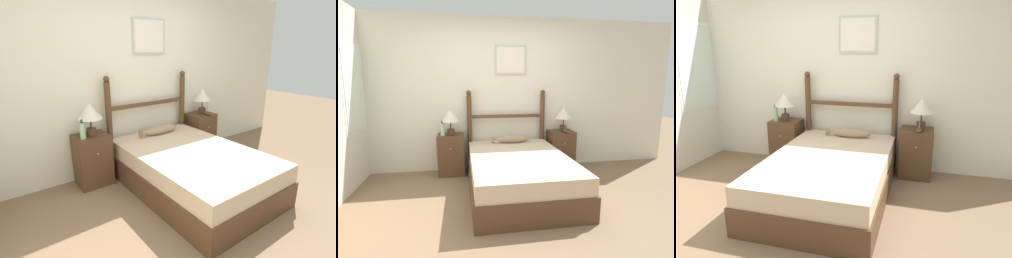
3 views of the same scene
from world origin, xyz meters
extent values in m
plane|color=#7A6047|center=(0.00, 0.00, 0.00)|extent=(16.00, 16.00, 0.00)
cube|color=beige|center=(0.00, 1.73, 1.27)|extent=(6.40, 0.06, 2.55)
cube|color=#ADB7B2|center=(0.23, 1.69, 1.85)|extent=(0.52, 0.02, 0.48)
cube|color=silver|center=(0.23, 1.68, 1.85)|extent=(0.46, 0.01, 0.42)
cube|color=#4C331E|center=(0.15, 0.64, 0.15)|extent=(1.33, 2.01, 0.30)
cube|color=#CCB293|center=(0.15, 0.64, 0.40)|extent=(1.29, 1.97, 0.21)
cylinder|color=#4C331E|center=(-0.47, 1.61, 0.64)|extent=(0.08, 0.08, 1.28)
sphere|color=#4C331E|center=(-0.47, 1.61, 1.32)|extent=(0.08, 0.08, 0.08)
cylinder|color=#4C331E|center=(0.78, 1.61, 0.64)|extent=(0.08, 0.08, 1.28)
sphere|color=#4C331E|center=(0.78, 1.61, 1.32)|extent=(0.08, 0.08, 0.08)
cube|color=#4C331E|center=(0.15, 1.61, 0.92)|extent=(1.25, 0.06, 0.05)
cube|color=#4C331E|center=(-0.78, 1.49, 0.33)|extent=(0.42, 0.37, 0.66)
sphere|color=tan|center=(-0.78, 1.29, 0.47)|extent=(0.02, 0.02, 0.02)
cube|color=#4C331E|center=(1.09, 1.49, 0.33)|extent=(0.42, 0.37, 0.66)
sphere|color=tan|center=(1.09, 1.29, 0.47)|extent=(0.02, 0.02, 0.02)
cylinder|color=#422D1E|center=(-0.77, 1.46, 0.71)|extent=(0.12, 0.12, 0.10)
cylinder|color=#422D1E|center=(-0.77, 1.46, 0.82)|extent=(0.02, 0.02, 0.12)
cone|color=beige|center=(-0.77, 1.46, 0.97)|extent=(0.29, 0.29, 0.19)
cylinder|color=#422D1E|center=(1.13, 1.51, 0.71)|extent=(0.12, 0.12, 0.10)
cylinder|color=#422D1E|center=(1.13, 1.51, 0.82)|extent=(0.02, 0.02, 0.12)
cone|color=beige|center=(1.13, 1.51, 0.97)|extent=(0.29, 0.29, 0.19)
cylinder|color=#99C699|center=(-0.90, 1.41, 0.76)|extent=(0.07, 0.07, 0.20)
sphere|color=#333338|center=(-0.90, 1.41, 0.88)|extent=(0.04, 0.04, 0.04)
ellipsoid|color=#4C3823|center=(1.11, 1.37, 0.68)|extent=(0.07, 0.23, 0.05)
cylinder|color=#997F56|center=(1.11, 1.37, 0.78)|extent=(0.01, 0.01, 0.15)
ellipsoid|color=#997A5B|center=(0.22, 1.39, 0.57)|extent=(0.55, 0.15, 0.12)
cone|color=#997A5B|center=(-0.09, 1.39, 0.57)|extent=(0.08, 0.11, 0.11)
camera|label=1|loc=(-1.83, -1.56, 1.71)|focal=28.00mm
camera|label=2|loc=(-0.59, -2.72, 1.50)|focal=28.00mm
camera|label=3|loc=(1.15, -2.38, 1.70)|focal=32.00mm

